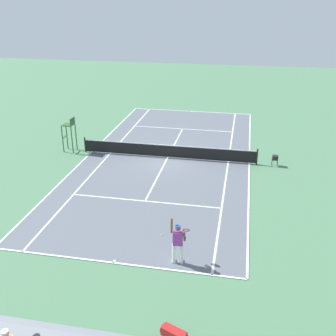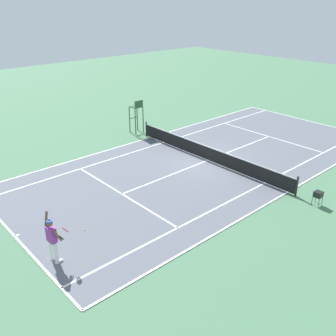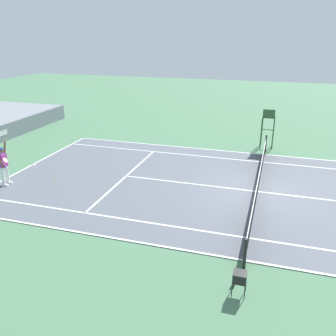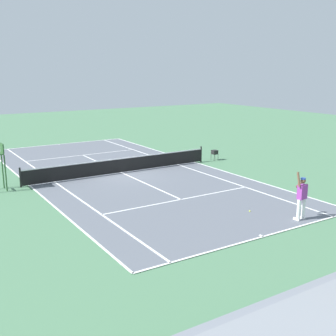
% 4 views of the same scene
% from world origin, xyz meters
% --- Properties ---
extents(ground_plane, '(80.00, 80.00, 0.00)m').
position_xyz_m(ground_plane, '(0.00, 0.00, 0.00)').
color(ground_plane, '#4C7A56').
extents(court, '(11.08, 23.88, 0.03)m').
position_xyz_m(court, '(0.00, 0.00, 0.01)').
color(court, slate).
rests_on(court, ground).
extents(net, '(11.98, 0.10, 1.07)m').
position_xyz_m(net, '(0.00, 0.00, 0.52)').
color(net, black).
rests_on(net, ground).
extents(tennis_player, '(0.76, 0.67, 2.08)m').
position_xyz_m(tennis_player, '(-2.63, 11.35, 0.99)').
color(tennis_player, white).
rests_on(tennis_player, ground).
extents(tennis_ball, '(0.07, 0.07, 0.07)m').
position_xyz_m(tennis_ball, '(-1.57, 9.48, 0.03)').
color(tennis_ball, '#D1E533').
rests_on(tennis_ball, ground).
extents(ball_hopper, '(0.36, 0.36, 0.70)m').
position_xyz_m(ball_hopper, '(-7.09, 0.02, 0.57)').
color(ball_hopper, black).
rests_on(ball_hopper, ground).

